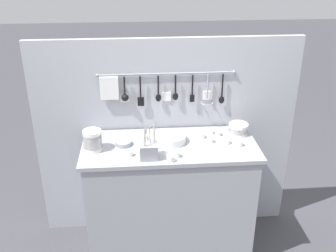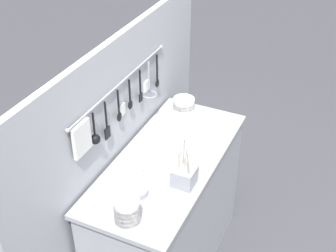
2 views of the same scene
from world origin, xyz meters
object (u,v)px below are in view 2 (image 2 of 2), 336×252
bowl_stack_nested_right (184,104)px  cup_mid_row (197,121)px  cutlery_caddy (184,176)px  cup_beside_plates (140,170)px  cup_edge_near (207,116)px  cup_back_left (167,122)px  cup_back_right (205,169)px  cup_front_left (172,131)px  cup_centre (186,129)px  bowl_stack_back_corner (127,212)px  steel_mixing_bowl (137,191)px  cup_by_caddy (198,161)px  cup_edge_far (168,194)px  cup_front_right (175,119)px  plate_stack (162,152)px

bowl_stack_nested_right → cup_mid_row: bearing=-129.0°
cutlery_caddy → cup_beside_plates: cutlery_caddy is taller
cup_beside_plates → cup_edge_near: same height
cup_back_left → cup_edge_near: (0.17, -0.21, 0.00)m
cup_back_right → cup_back_left: same height
cutlery_caddy → cup_back_left: 0.59m
cup_front_left → cup_centre: size_ratio=1.00×
bowl_stack_back_corner → steel_mixing_bowl: bearing=15.4°
cup_back_right → cup_beside_plates: bearing=117.5°
cup_beside_plates → cup_by_caddy: bearing=-51.5°
bowl_stack_back_corner → cup_by_caddy: bearing=-14.1°
cup_by_caddy → cup_back_left: same height
cup_mid_row → cup_back_left: size_ratio=1.00×
cup_edge_far → cup_edge_near: 0.80m
steel_mixing_bowl → cup_front_right: (0.72, 0.10, 0.00)m
bowl_stack_nested_right → cup_edge_far: bowl_stack_nested_right is taller
cutlery_caddy → cup_centre: 0.50m
cup_edge_far → cup_mid_row: (0.71, 0.12, 0.00)m
cup_beside_plates → cup_centre: size_ratio=1.00×
steel_mixing_bowl → cup_back_left: (0.67, 0.13, 0.00)m
cup_front_right → cup_beside_plates: bearing=-176.9°
bowl_stack_back_corner → cup_back_left: 0.90m
cup_edge_far → cup_centre: 0.62m
bowl_stack_nested_right → cup_by_caddy: bowl_stack_nested_right is taller
cup_by_caddy → cup_back_left: bearing=48.6°
bowl_stack_back_corner → cup_edge_far: 0.28m
cutlery_caddy → cup_edge_near: size_ratio=5.89×
plate_stack → cup_back_left: size_ratio=5.05×
bowl_stack_nested_right → cup_by_caddy: bearing=-148.4°
cup_front_left → bowl_stack_nested_right: bearing=8.0°
plate_stack → cup_mid_row: 0.41m
bowl_stack_back_corner → cutlery_caddy: cutlery_caddy is taller
bowl_stack_nested_right → steel_mixing_bowl: (-0.88, -0.11, -0.03)m
bowl_stack_back_corner → cutlery_caddy: (0.39, -0.14, -0.02)m
cutlery_caddy → cup_edge_far: 0.14m
plate_stack → cup_centre: bearing=-5.4°
cutlery_caddy → plate_stack: bearing=52.1°
cup_front_right → cup_mid_row: bearing=-74.5°
plate_stack → cup_front_left: bearing=10.8°
cup_centre → cup_mid_row: bearing=-16.1°
bowl_stack_nested_right → steel_mixing_bowl: size_ratio=1.23×
cup_front_left → cup_front_right: size_ratio=1.00×
cup_centre → cup_back_right: bearing=-140.8°
cup_edge_far → cup_back_right: size_ratio=1.00×
cup_back_right → cup_beside_plates: (-0.17, 0.33, 0.00)m
cup_front_left → cup_mid_row: (0.17, -0.11, 0.00)m
cup_mid_row → cup_beside_plates: bearing=169.7°
cup_centre → cup_by_caddy: bearing=-143.9°
plate_stack → cup_by_caddy: plate_stack is taller
bowl_stack_back_corner → bowl_stack_nested_right: size_ratio=1.04×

